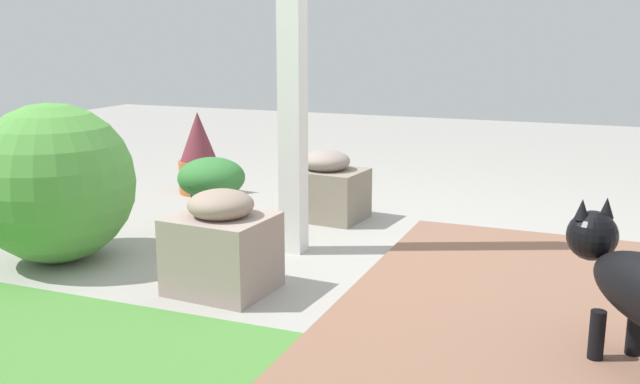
# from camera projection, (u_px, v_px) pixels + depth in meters

# --- Properties ---
(ground_plane) EXTENTS (12.00, 12.00, 0.00)m
(ground_plane) POSITION_uv_depth(u_px,v_px,m) (375.00, 257.00, 3.60)
(ground_plane) COLOR #9C9993
(brick_path) EXTENTS (1.80, 2.40, 0.02)m
(brick_path) POSITION_uv_depth(u_px,v_px,m) (568.00, 318.00, 2.81)
(brick_path) COLOR #855D49
(brick_path) RESTS_ON ground
(porch_pillar) EXTENTS (0.12, 0.12, 2.01)m
(porch_pillar) POSITION_uv_depth(u_px,v_px,m) (292.00, 54.00, 3.48)
(porch_pillar) COLOR white
(porch_pillar) RESTS_ON ground
(stone_planter_nearest) EXTENTS (0.49, 0.39, 0.42)m
(stone_planter_nearest) POSITION_uv_depth(u_px,v_px,m) (326.00, 188.00, 4.30)
(stone_planter_nearest) COLOR gray
(stone_planter_nearest) RESTS_ON ground
(stone_planter_mid) EXTENTS (0.44, 0.40, 0.45)m
(stone_planter_mid) POSITION_uv_depth(u_px,v_px,m) (222.00, 245.00, 3.08)
(stone_planter_mid) COLOR gray
(stone_planter_mid) RESTS_ON ground
(round_shrub) EXTENTS (0.78, 0.78, 0.78)m
(round_shrub) POSITION_uv_depth(u_px,v_px,m) (54.00, 183.00, 3.46)
(round_shrub) COLOR #51973F
(round_shrub) RESTS_ON ground
(terracotta_pot_spiky) EXTENTS (0.28, 0.28, 0.57)m
(terracotta_pot_spiky) POSITION_uv_depth(u_px,v_px,m) (199.00, 155.00, 4.97)
(terracotta_pot_spiky) COLOR #AC5F31
(terracotta_pot_spiky) RESTS_ON ground
(terracotta_pot_broad) EXTENTS (0.38, 0.38, 0.42)m
(terracotta_pot_broad) POSITION_uv_depth(u_px,v_px,m) (212.00, 187.00, 4.00)
(terracotta_pot_broad) COLOR #CB6A4A
(terracotta_pot_broad) RESTS_ON ground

